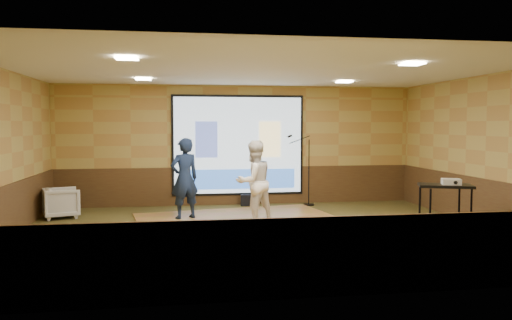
{
  "coord_description": "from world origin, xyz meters",
  "views": [
    {
      "loc": [
        -1.45,
        -9.0,
        2.0
      ],
      "look_at": [
        0.07,
        0.96,
        1.3
      ],
      "focal_mm": 35.0,
      "sensor_mm": 36.0,
      "label": 1
    }
  ],
  "objects": [
    {
      "name": "downlight_sw",
      "position": [
        -2.2,
        -1.5,
        2.97
      ],
      "size": [
        0.32,
        0.32,
        0.02
      ],
      "primitive_type": "cube",
      "color": "#F9E6BB",
      "rests_on": "room_shell"
    },
    {
      "name": "projector_screen",
      "position": [
        0.0,
        3.44,
        1.47
      ],
      "size": [
        3.32,
        0.06,
        2.52
      ],
      "color": "black",
      "rests_on": "room_shell"
    },
    {
      "name": "room_shell",
      "position": [
        0.0,
        0.0,
        2.09
      ],
      "size": [
        9.04,
        7.04,
        3.02
      ],
      "color": "#AE9548",
      "rests_on": "ground"
    },
    {
      "name": "downlight_nw",
      "position": [
        -2.2,
        1.8,
        2.97
      ],
      "size": [
        0.32,
        0.32,
        0.02
      ],
      "primitive_type": "cube",
      "color": "#F9E6BB",
      "rests_on": "room_shell"
    },
    {
      "name": "player_right",
      "position": [
        0.02,
        0.86,
        0.86
      ],
      "size": [
        1.01,
        0.92,
        1.67
      ],
      "primitive_type": "imported",
      "rotation": [
        0.0,
        0.0,
        3.59
      ],
      "color": "silver",
      "rests_on": "dance_floor"
    },
    {
      "name": "downlight_ne",
      "position": [
        2.2,
        1.8,
        2.97
      ],
      "size": [
        0.32,
        0.32,
        0.02
      ],
      "primitive_type": "cube",
      "color": "#F9E6BB",
      "rests_on": "room_shell"
    },
    {
      "name": "duffel_bag",
      "position": [
        0.26,
        3.25,
        0.14
      ],
      "size": [
        0.48,
        0.35,
        0.28
      ],
      "primitive_type": "cube",
      "rotation": [
        0.0,
        0.0,
        -0.13
      ],
      "color": "black",
      "rests_on": "ground"
    },
    {
      "name": "wainscot_right",
      "position": [
        4.48,
        0.0,
        0.47
      ],
      "size": [
        0.04,
        7.0,
        0.95
      ],
      "primitive_type": "cube",
      "color": "#432716",
      "rests_on": "ground"
    },
    {
      "name": "dance_floor",
      "position": [
        -0.2,
        1.14,
        0.01
      ],
      "size": [
        4.65,
        3.85,
        0.03
      ],
      "primitive_type": "cube",
      "rotation": [
        0.0,
        0.0,
        0.18
      ],
      "color": "#976537",
      "rests_on": "ground"
    },
    {
      "name": "downlight_se",
      "position": [
        2.2,
        -1.5,
        2.97
      ],
      "size": [
        0.32,
        0.32,
        0.02
      ],
      "primitive_type": "cube",
      "color": "#F9E6BB",
      "rests_on": "room_shell"
    },
    {
      "name": "player_left",
      "position": [
        -1.36,
        1.6,
        0.88
      ],
      "size": [
        0.73,
        0.62,
        1.71
      ],
      "primitive_type": "imported",
      "rotation": [
        0.0,
        0.0,
        3.55
      ],
      "color": "#121E3A",
      "rests_on": "dance_floor"
    },
    {
      "name": "ground",
      "position": [
        0.0,
        0.0,
        0.0
      ],
      "size": [
        9.0,
        9.0,
        0.0
      ],
      "primitive_type": "plane",
      "color": "#343E1C",
      "rests_on": "ground"
    },
    {
      "name": "projector",
      "position": [
        3.27,
        -0.89,
        1.01
      ],
      "size": [
        0.38,
        0.35,
        0.1
      ],
      "primitive_type": "cube",
      "rotation": [
        0.0,
        0.0,
        -0.35
      ],
      "color": "silver",
      "rests_on": "av_table"
    },
    {
      "name": "wainscot_front",
      "position": [
        0.0,
        -3.48,
        0.47
      ],
      "size": [
        9.0,
        0.04,
        0.95
      ],
      "primitive_type": "cube",
      "color": "#432716",
      "rests_on": "ground"
    },
    {
      "name": "banquet_chair",
      "position": [
        -4.0,
        2.2,
        0.33
      ],
      "size": [
        0.9,
        0.89,
        0.65
      ],
      "primitive_type": "imported",
      "rotation": [
        0.0,
        0.0,
        1.89
      ],
      "color": "gray",
      "rests_on": "ground"
    },
    {
      "name": "mic_stand",
      "position": [
        1.68,
        3.08,
        0.49
      ],
      "size": [
        0.7,
        0.29,
        1.78
      ],
      "rotation": [
        0.0,
        0.0,
        0.36
      ],
      "color": "black",
      "rests_on": "ground"
    },
    {
      "name": "wainscot_left",
      "position": [
        -4.48,
        0.0,
        0.47
      ],
      "size": [
        0.04,
        7.0,
        0.95
      ],
      "primitive_type": "cube",
      "color": "#432716",
      "rests_on": "ground"
    },
    {
      "name": "av_table",
      "position": [
        3.2,
        -0.84,
        0.67
      ],
      "size": [
        0.91,
        0.48,
        0.96
      ],
      "rotation": [
        0.0,
        0.0,
        -0.36
      ],
      "color": "black",
      "rests_on": "ground"
    },
    {
      "name": "wainscot_back",
      "position": [
        0.0,
        3.48,
        0.47
      ],
      "size": [
        9.0,
        0.04,
        0.95
      ],
      "primitive_type": "cube",
      "color": "#432716",
      "rests_on": "ground"
    }
  ]
}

